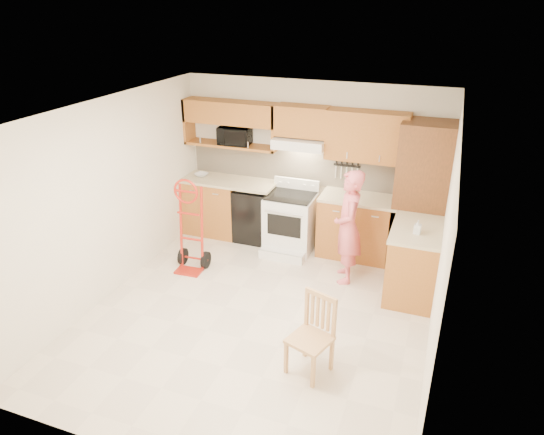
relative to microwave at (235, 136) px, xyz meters
The scene contains 28 objects.
floor 2.91m from the microwave, 60.27° to the right, with size 4.00×4.50×0.02m, color beige.
ceiling 2.56m from the microwave, 60.27° to the right, with size 4.00×4.50×0.02m, color white.
wall_back 1.26m from the microwave, ahead, with size 4.00×0.02×2.50m, color beige.
wall_front 4.52m from the microwave, 74.67° to the right, with size 4.00×0.02×2.50m, color beige.
wall_left 2.27m from the microwave, 111.45° to the right, with size 0.02×4.50×2.50m, color beige.
wall_right 3.84m from the microwave, 33.08° to the right, with size 0.02×4.50×2.50m, color beige.
backsplash 1.27m from the microwave, ahead, with size 3.92×0.03×0.55m, color beige.
lower_cab_left 1.24m from the microwave, 159.40° to the right, with size 0.90×0.60×0.90m, color #A55B2D.
dishwasher 1.27m from the microwave, 19.05° to the right, with size 0.60×0.60×0.85m, color black.
lower_cab_right 2.34m from the microwave, ahead, with size 1.14×0.60×0.90m, color #A55B2D.
countertop_left 0.72m from the microwave, 113.64° to the right, with size 1.50×0.63×0.04m, color #C2B48B.
countertop_right 2.14m from the microwave, ahead, with size 1.14×0.63×0.04m, color #C2B48B.
cab_return_right 3.26m from the microwave, 17.92° to the right, with size 0.60×1.00×0.90m, color #A55B2D.
countertop_return 3.12m from the microwave, 17.92° to the right, with size 0.63×1.00×0.04m, color #C2B48B.
pantry_tall 2.90m from the microwave, ahead, with size 0.70×0.60×2.10m, color brown.
upper_cab_left 0.36m from the microwave, behind, with size 1.50×0.33×0.34m, color #A55B2D.
upper_shelf_mw 0.17m from the microwave, behind, with size 1.50×0.33×0.04m, color #A55B2D.
upper_cab_center 1.12m from the microwave, ahead, with size 0.76×0.33×0.44m, color #A55B2D.
upper_cab_right 2.03m from the microwave, ahead, with size 1.14×0.33×0.70m, color #A55B2D.
range_hood 1.07m from the microwave, ahead, with size 0.76×0.46×0.14m, color white.
knife_strip 1.79m from the microwave, ahead, with size 0.40×0.05×0.29m, color black, non-canonical shape.
microwave is the anchor object (origin of this frame).
range 1.53m from the microwave, 18.89° to the right, with size 0.71×0.94×1.05m, color white, non-canonical shape.
person 2.35m from the microwave, 23.69° to the right, with size 0.57×0.38×1.57m, color #E1616C.
hand_truck 1.72m from the microwave, 94.76° to the right, with size 0.49×0.44×1.23m, color #B52315, non-canonical shape.
dining_chair 3.69m from the microwave, 54.00° to the right, with size 0.39×0.42×0.87m, color tan, non-canonical shape.
soap_bottle 3.15m from the microwave, 20.67° to the right, with size 0.08×0.08×0.18m, color white.
bowl 0.87m from the microwave, 166.24° to the right, with size 0.21×0.21×0.05m, color white.
Camera 1 is at (1.89, -4.64, 3.58)m, focal length 32.36 mm.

